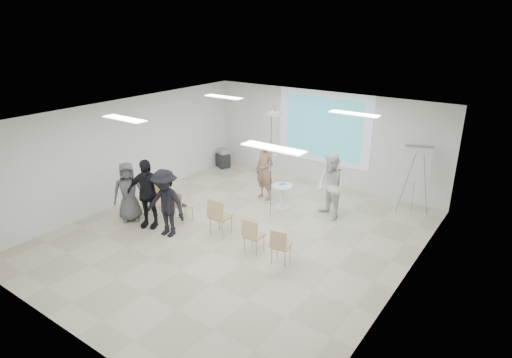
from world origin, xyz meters
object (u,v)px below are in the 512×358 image
Objects in this scene: player_right at (331,183)px; audience_outer at (128,189)px; audience_left at (147,189)px; chair_far_left at (154,194)px; audience_mid at (165,199)px; pedestal_table at (282,195)px; chair_left_inner at (181,204)px; chair_right_far at (280,244)px; chair_right_inner at (252,234)px; av_cart at (223,159)px; laptop at (184,205)px; chair_center at (219,214)px; chair_left_mid at (155,202)px; player_left at (265,166)px; flipchart_easel at (418,164)px.

player_right is 5.36m from audience_outer.
player_right is 4.80m from audience_left.
chair_far_left is 0.48× the size of audience_mid.
chair_left_inner is at bearing -127.41° from pedestal_table.
audience_mid is (1.27, -0.75, 0.42)m from chair_far_left.
chair_right_far is at bearing -44.87° from audience_outer.
chair_right_inner reaches higher than av_cart.
laptop is (1.02, 0.10, -0.10)m from chair_far_left.
chair_far_left is 1.36× the size of av_cart.
pedestal_table is at bearing -118.77° from laptop.
chair_right_inner is at bearing -21.36° from av_cart.
player_right reaches higher than chair_center.
chair_left_mid is 0.73m from chair_left_inner.
av_cart is (-1.94, 4.09, -0.18)m from chair_left_inner.
chair_left_mid is 1.19× the size of av_cart.
player_left is at bearing 116.66° from chair_right_inner.
chair_left_inner is at bearing 174.92° from chair_center.
chair_right_far is 4.74m from flipchart_easel.
audience_outer reaches higher than chair_right_inner.
audience_outer is (-4.45, -0.44, 0.41)m from chair_right_far.
chair_right_far is (1.93, -0.23, -0.09)m from chair_center.
audience_left is 1.08× the size of flipchart_easel.
audience_outer is 7.72m from flipchart_easel.
flipchart_easel is at bearing 42.23° from audience_mid.
flipchart_easel is at bearing -130.76° from laptop.
player_left is at bearing -154.74° from player_right.
chair_far_left is 1.10× the size of chair_right_inner.
audience_left is 1.07× the size of audience_mid.
audience_left is (-3.59, -3.18, 0.05)m from player_right.
pedestal_table is 0.37× the size of flipchart_easel.
chair_left_mid is 1.00× the size of chair_right_far.
chair_far_left is (-1.94, -2.56, -0.46)m from player_left.
player_right is at bearing 48.68° from chair_left_inner.
chair_far_left is 3.03× the size of laptop.
chair_left_mid is at bearing -147.84° from chair_left_inner.
av_cart is (-1.45, 4.76, -0.73)m from audience_left.
av_cart is at bearing 153.53° from pedestal_table.
audience_outer reaches higher than chair_left_inner.
flipchart_easel is at bearing 18.67° from chair_far_left.
player_left is 2.16m from player_right.
chair_center is (0.40, -2.60, -0.44)m from player_left.
chair_center is 0.47× the size of audience_left.
audience_outer reaches higher than chair_far_left.
chair_far_left reaches higher than laptop.
player_left reaches higher than av_cart.
chair_left_mid is at bearing 90.98° from audience_left.
chair_center is (2.00, 0.23, 0.10)m from chair_left_mid.
chair_far_left is 0.96× the size of chair_center.
audience_outer is at bearing -58.08° from av_cart.
pedestal_table is 0.37× the size of player_right.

